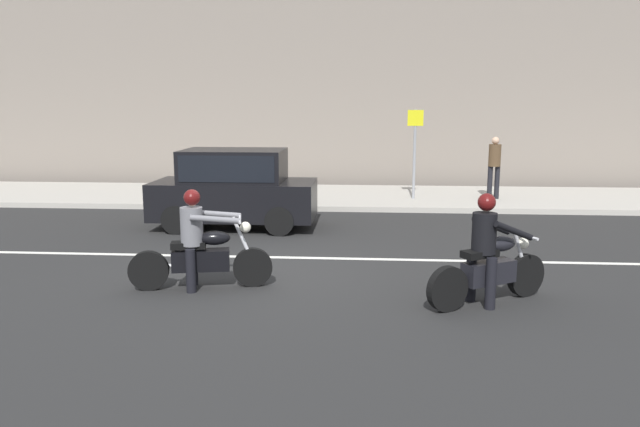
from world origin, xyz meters
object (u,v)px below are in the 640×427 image
motorcycle_with_rider_black_leather (488,259)px  street_sign_post (415,145)px  parked_hatchback_black (234,188)px  pedestrian_bystander (494,163)px  motorcycle_with_rider_gray (200,248)px

motorcycle_with_rider_black_leather → street_sign_post: 8.88m
parked_hatchback_black → pedestrian_bystander: pedestrian_bystander is taller
motorcycle_with_rider_black_leather → parked_hatchback_black: (-4.73, 5.06, 0.28)m
motorcycle_with_rider_gray → motorcycle_with_rider_black_leather: (4.27, -0.42, 0.02)m
street_sign_post → pedestrian_bystander: street_sign_post is taller
motorcycle_with_rider_black_leather → parked_hatchback_black: parked_hatchback_black is taller
motorcycle_with_rider_gray → street_sign_post: street_sign_post is taller
motorcycle_with_rider_gray → parked_hatchback_black: 4.67m
motorcycle_with_rider_gray → pedestrian_bystander: size_ratio=1.23×
motorcycle_with_rider_gray → street_sign_post: bearing=65.0°
motorcycle_with_rider_black_leather → street_sign_post: bearing=92.4°
motorcycle_with_rider_gray → street_sign_post: size_ratio=0.86×
street_sign_post → pedestrian_bystander: size_ratio=1.44×
motorcycle_with_rider_gray → parked_hatchback_black: bearing=95.6°
motorcycle_with_rider_black_leather → parked_hatchback_black: size_ratio=0.50×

